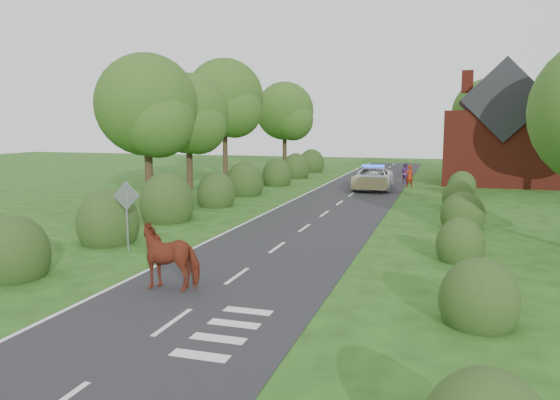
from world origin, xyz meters
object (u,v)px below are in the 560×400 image
(road_sign, at_px, (127,205))
(pedestrian_red, at_px, (410,176))
(pedestrian_purple, at_px, (405,173))
(cow, at_px, (172,261))
(police_van, at_px, (373,178))

(road_sign, relative_size, pedestrian_red, 1.57)
(pedestrian_purple, bearing_deg, pedestrian_red, 133.62)
(pedestrian_red, xyz_separation_m, pedestrian_purple, (-0.47, 2.25, 0.00))
(cow, distance_m, pedestrian_purple, 29.57)
(road_sign, xyz_separation_m, police_van, (5.89, 21.54, -0.87))
(road_sign, bearing_deg, pedestrian_purple, 73.18)
(cow, bearing_deg, police_van, 167.05)
(pedestrian_red, bearing_deg, police_van, 12.32)
(road_sign, height_order, pedestrian_purple, road_sign)
(pedestrian_red, bearing_deg, pedestrian_purple, -105.91)
(pedestrian_purple, bearing_deg, cow, 113.63)
(road_sign, bearing_deg, police_van, 74.70)
(pedestrian_red, distance_m, pedestrian_purple, 2.30)
(cow, bearing_deg, pedestrian_red, 162.48)
(cow, height_order, police_van, police_van)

